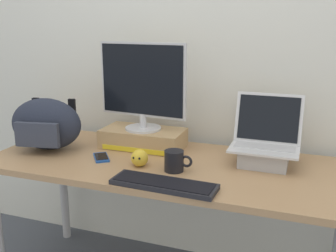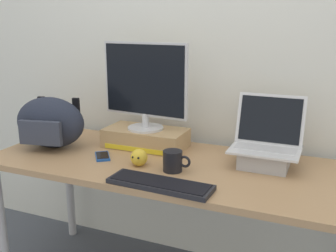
{
  "view_description": "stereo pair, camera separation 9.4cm",
  "coord_description": "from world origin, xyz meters",
  "px_view_note": "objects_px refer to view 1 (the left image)",
  "views": [
    {
      "loc": [
        0.6,
        -1.67,
        1.39
      ],
      "look_at": [
        0.0,
        0.0,
        0.92
      ],
      "focal_mm": 41.46,
      "sensor_mm": 36.0,
      "label": 1
    },
    {
      "loc": [
        0.69,
        -1.64,
        1.39
      ],
      "look_at": [
        0.0,
        0.0,
        0.92
      ],
      "focal_mm": 41.46,
      "sensor_mm": 36.0,
      "label": 2
    }
  ],
  "objects_px": {
    "open_laptop": "(265,150)",
    "coffee_mug": "(175,161)",
    "external_keyboard": "(164,184)",
    "messenger_backpack": "(46,124)",
    "plush_toy": "(140,158)",
    "toner_box_yellow": "(143,138)",
    "desktop_monitor": "(142,85)",
    "cell_phone": "(101,157)"
  },
  "relations": [
    {
      "from": "cell_phone",
      "to": "plush_toy",
      "type": "bearing_deg",
      "value": -44.87
    },
    {
      "from": "open_laptop",
      "to": "coffee_mug",
      "type": "height_order",
      "value": "open_laptop"
    },
    {
      "from": "desktop_monitor",
      "to": "cell_phone",
      "type": "height_order",
      "value": "desktop_monitor"
    },
    {
      "from": "external_keyboard",
      "to": "cell_phone",
      "type": "distance_m",
      "value": 0.47
    },
    {
      "from": "cell_phone",
      "to": "toner_box_yellow",
      "type": "bearing_deg",
      "value": 26.59
    },
    {
      "from": "toner_box_yellow",
      "to": "plush_toy",
      "type": "height_order",
      "value": "toner_box_yellow"
    },
    {
      "from": "coffee_mug",
      "to": "cell_phone",
      "type": "bearing_deg",
      "value": 174.81
    },
    {
      "from": "cell_phone",
      "to": "messenger_backpack",
      "type": "bearing_deg",
      "value": 138.37
    },
    {
      "from": "external_keyboard",
      "to": "open_laptop",
      "type": "bearing_deg",
      "value": 51.34
    },
    {
      "from": "plush_toy",
      "to": "cell_phone",
      "type": "bearing_deg",
      "value": 171.37
    },
    {
      "from": "messenger_backpack",
      "to": "plush_toy",
      "type": "height_order",
      "value": "messenger_backpack"
    },
    {
      "from": "open_laptop",
      "to": "coffee_mug",
      "type": "xyz_separation_m",
      "value": [
        -0.37,
        -0.23,
        -0.02
      ]
    },
    {
      "from": "external_keyboard",
      "to": "messenger_backpack",
      "type": "bearing_deg",
      "value": 164.0
    },
    {
      "from": "external_keyboard",
      "to": "plush_toy",
      "type": "distance_m",
      "value": 0.26
    },
    {
      "from": "plush_toy",
      "to": "coffee_mug",
      "type": "bearing_deg",
      "value": -0.72
    },
    {
      "from": "desktop_monitor",
      "to": "coffee_mug",
      "type": "bearing_deg",
      "value": -39.55
    },
    {
      "from": "toner_box_yellow",
      "to": "desktop_monitor",
      "type": "bearing_deg",
      "value": -97.89
    },
    {
      "from": "open_laptop",
      "to": "external_keyboard",
      "type": "bearing_deg",
      "value": -130.42
    },
    {
      "from": "coffee_mug",
      "to": "cell_phone",
      "type": "height_order",
      "value": "coffee_mug"
    },
    {
      "from": "open_laptop",
      "to": "cell_phone",
      "type": "bearing_deg",
      "value": -165.23
    },
    {
      "from": "messenger_backpack",
      "to": "coffee_mug",
      "type": "relative_size",
      "value": 3.11
    },
    {
      "from": "toner_box_yellow",
      "to": "coffee_mug",
      "type": "relative_size",
      "value": 3.35
    },
    {
      "from": "external_keyboard",
      "to": "messenger_backpack",
      "type": "height_order",
      "value": "messenger_backpack"
    },
    {
      "from": "toner_box_yellow",
      "to": "cell_phone",
      "type": "height_order",
      "value": "toner_box_yellow"
    },
    {
      "from": "open_laptop",
      "to": "external_keyboard",
      "type": "xyz_separation_m",
      "value": [
        -0.36,
        -0.41,
        -0.06
      ]
    },
    {
      "from": "coffee_mug",
      "to": "plush_toy",
      "type": "height_order",
      "value": "coffee_mug"
    },
    {
      "from": "external_keyboard",
      "to": "cell_phone",
      "type": "relative_size",
      "value": 3.03
    },
    {
      "from": "external_keyboard",
      "to": "coffee_mug",
      "type": "xyz_separation_m",
      "value": [
        -0.01,
        0.18,
        0.04
      ]
    },
    {
      "from": "toner_box_yellow",
      "to": "external_keyboard",
      "type": "relative_size",
      "value": 0.98
    },
    {
      "from": "toner_box_yellow",
      "to": "open_laptop",
      "type": "bearing_deg",
      "value": -4.14
    },
    {
      "from": "coffee_mug",
      "to": "cell_phone",
      "type": "relative_size",
      "value": 0.88
    },
    {
      "from": "desktop_monitor",
      "to": "coffee_mug",
      "type": "height_order",
      "value": "desktop_monitor"
    },
    {
      "from": "desktop_monitor",
      "to": "cell_phone",
      "type": "xyz_separation_m",
      "value": [
        -0.12,
        -0.24,
        -0.33
      ]
    },
    {
      "from": "desktop_monitor",
      "to": "messenger_backpack",
      "type": "xyz_separation_m",
      "value": [
        -0.46,
        -0.21,
        -0.2
      ]
    },
    {
      "from": "open_laptop",
      "to": "messenger_backpack",
      "type": "relative_size",
      "value": 0.8
    },
    {
      "from": "toner_box_yellow",
      "to": "coffee_mug",
      "type": "xyz_separation_m",
      "value": [
        0.27,
        -0.28,
        -0.0
      ]
    },
    {
      "from": "messenger_backpack",
      "to": "open_laptop",
      "type": "bearing_deg",
      "value": -2.63
    },
    {
      "from": "messenger_backpack",
      "to": "plush_toy",
      "type": "bearing_deg",
      "value": -17.69
    },
    {
      "from": "toner_box_yellow",
      "to": "open_laptop",
      "type": "height_order",
      "value": "open_laptop"
    },
    {
      "from": "messenger_backpack",
      "to": "coffee_mug",
      "type": "bearing_deg",
      "value": -16.28
    },
    {
      "from": "toner_box_yellow",
      "to": "external_keyboard",
      "type": "bearing_deg",
      "value": -57.84
    },
    {
      "from": "toner_box_yellow",
      "to": "desktop_monitor",
      "type": "relative_size",
      "value": 0.89
    }
  ]
}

